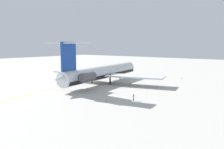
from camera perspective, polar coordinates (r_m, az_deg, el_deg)
The scene contains 7 objects.
ground at distance 87.42m, azimuth -5.65°, elevation -1.74°, with size 328.15×328.15×0.00m, color #B7B5AD.
main_jetliner at distance 82.75m, azimuth -2.63°, elevation 0.48°, with size 48.23×42.83×14.08m.
ground_crew_near_nose at distance 113.09m, azimuth -3.64°, elevation 0.85°, with size 0.44×0.27×1.72m.
ground_crew_near_tail at distance 58.21m, azimuth 5.09°, elevation -5.15°, with size 0.41×0.27×1.67m.
safety_cone_nose at distance 98.79m, azimuth 16.04°, elevation -0.80°, with size 0.40×0.40×0.55m, color #EA590F.
safety_cone_tail at distance 57.15m, azimuth -1.30°, elevation -6.16°, with size 0.40×0.40×0.55m, color #EA590F.
taxiway_centreline at distance 90.77m, azimuth -6.69°, elevation -1.42°, with size 98.73×0.36×0.01m, color gold.
Camera 1 is at (62.17, 59.98, 13.39)m, focal length 38.80 mm.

